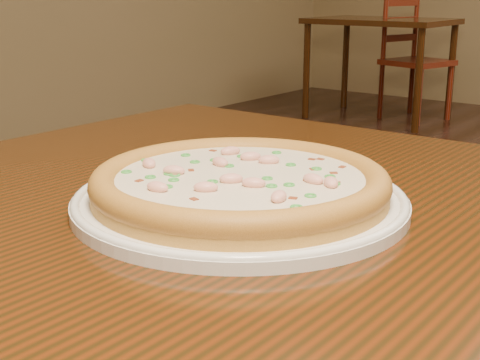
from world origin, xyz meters
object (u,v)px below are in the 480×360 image
Objects in this scene: bg_table_left at (381,32)px; plate at (240,199)px; pizza at (240,183)px; chair_a at (411,60)px; hero_table at (360,307)px.

plate is at bearing -65.48° from bg_table_left.
chair_a is (-1.69, 4.29, -0.34)m from pizza.
hero_table is at bearing -66.83° from chair_a.
plate is 1.12× the size of pizza.
hero_table is 3.42× the size of plate.
chair_a is (0.18, 0.17, -0.22)m from bg_table_left.
bg_table_left is (-1.88, 4.12, -0.12)m from pizza.
hero_table is 4.62m from chair_a.
bg_table_left is 1.05× the size of chair_a.
chair_a is at bearing 113.17° from hero_table.
hero_table is 1.26× the size of chair_a.
pizza reaches higher than plate.
chair_a is (-1.69, 4.29, -0.32)m from plate.
pizza is 0.31× the size of bg_table_left.
plate is (-0.12, -0.05, 0.11)m from hero_table.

